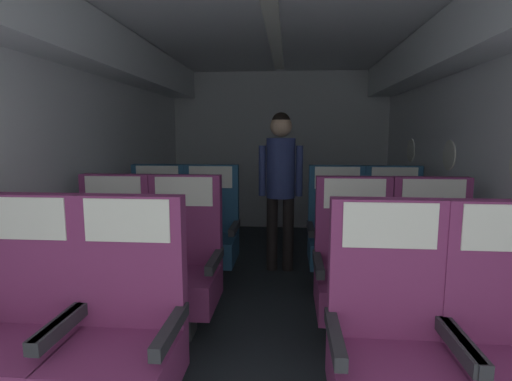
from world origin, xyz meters
The scene contains 14 objects.
ground centered at (0.00, 2.71, -0.01)m, with size 3.31×5.83×0.02m, color #23282D.
fuselage_shell centered at (0.00, 2.97, 1.62)m, with size 3.19×5.48×2.29m.
seat_a_left_window centered at (-1.08, 1.34, 0.45)m, with size 0.53×0.50×1.07m.
seat_a_left_aisle centered at (-0.59, 1.34, 0.45)m, with size 0.53×0.50×1.07m.
seat_a_right_window centered at (0.58, 1.34, 0.45)m, with size 0.53×0.50×1.07m.
seat_b_left_window centered at (-1.08, 2.27, 0.45)m, with size 0.53×0.50×1.07m.
seat_b_left_aisle centered at (-0.58, 2.27, 0.45)m, with size 0.53×0.50×1.07m.
seat_b_right_aisle centered at (1.09, 2.27, 0.45)m, with size 0.53×0.50×1.07m.
seat_b_right_window centered at (0.58, 2.26, 0.45)m, with size 0.53×0.50×1.07m.
seat_c_left_window centered at (-1.08, 3.19, 0.45)m, with size 0.53×0.50×1.07m.
seat_c_left_aisle centered at (-0.58, 3.19, 0.45)m, with size 0.53×0.50×1.07m.
seat_c_right_aisle centered at (1.08, 3.21, 0.45)m, with size 0.53×0.50×1.07m.
seat_c_right_window centered at (0.58, 3.22, 0.45)m, with size 0.53×0.50×1.07m.
flight_attendant centered at (0.06, 3.58, 0.96)m, with size 0.43×0.28×1.56m.
Camera 1 is at (0.15, -0.28, 1.35)m, focal length 27.78 mm.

